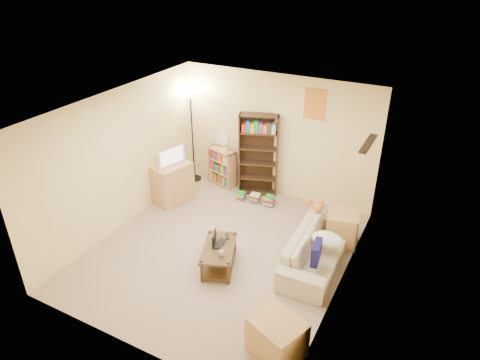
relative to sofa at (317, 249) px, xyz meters
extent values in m
plane|color=#BEA38E|center=(-1.53, -0.42, -0.28)|extent=(4.50, 4.50, 0.00)
cube|color=#FFE8AB|center=(-1.53, 1.83, 0.97)|extent=(4.00, 0.04, 2.50)
cube|color=#FFE8AB|center=(-1.53, -2.67, 0.97)|extent=(4.00, 0.04, 2.50)
cube|color=#FFE8AB|center=(-3.53, -0.42, 0.97)|extent=(0.04, 4.50, 2.50)
cube|color=#FFE8AB|center=(0.47, -0.42, 0.97)|extent=(0.04, 4.50, 2.50)
cube|color=silver|center=(-1.53, -0.42, 2.22)|extent=(4.00, 4.50, 0.04)
cube|color=red|center=(-0.81, 1.82, 1.74)|extent=(0.40, 0.02, 0.58)
cube|color=black|center=(0.39, 0.88, 1.57)|extent=(0.12, 0.80, 0.03)
imported|color=beige|center=(0.00, 0.00, 0.00)|extent=(1.94, 0.87, 0.55)
cube|color=#141457|center=(0.10, -0.40, 0.25)|extent=(0.16, 0.37, 0.33)
ellipsoid|color=white|center=(0.13, 0.05, 0.20)|extent=(0.51, 0.36, 0.22)
ellipsoid|color=orange|center=(-0.23, 0.72, 0.35)|extent=(0.35, 0.17, 0.14)
sphere|color=orange|center=(-0.43, 0.71, 0.37)|extent=(0.12, 0.12, 0.12)
cube|color=#48331C|center=(-1.34, -0.81, 0.09)|extent=(0.76, 0.98, 0.04)
cube|color=#48331C|center=(-1.34, -0.81, -0.20)|extent=(0.72, 0.93, 0.03)
cube|color=#48331C|center=(-1.39, -1.24, -0.08)|extent=(0.04, 0.04, 0.39)
cube|color=#48331C|center=(-1.01, -1.09, -0.08)|extent=(0.04, 0.04, 0.39)
cube|color=#48331C|center=(-1.67, -0.53, -0.08)|extent=(0.04, 0.04, 0.39)
cube|color=#48331C|center=(-1.29, -0.38, -0.08)|extent=(0.04, 0.04, 0.39)
imported|color=black|center=(-1.33, -0.72, 0.12)|extent=(0.33, 0.25, 0.02)
cube|color=white|center=(-1.44, -0.77, 0.23)|extent=(0.12, 0.27, 0.19)
imported|color=silver|center=(-1.19, -0.97, 0.15)|extent=(0.13, 0.13, 0.09)
cube|color=black|center=(-1.35, -0.51, 0.12)|extent=(0.13, 0.15, 0.02)
cube|color=tan|center=(-3.23, 0.57, 0.13)|extent=(0.73, 0.87, 0.80)
imported|color=black|center=(-3.23, 0.57, 0.71)|extent=(0.68, 0.43, 0.36)
cube|color=#3A2A16|center=(-1.82, 1.63, 0.59)|extent=(0.82, 0.50, 1.72)
cube|color=tan|center=(-2.66, 1.63, 0.13)|extent=(0.68, 0.43, 0.81)
cylinder|color=white|center=(-2.62, 1.61, 0.56)|extent=(0.16, 0.16, 0.04)
cylinder|color=white|center=(-2.62, 1.61, 0.66)|extent=(0.02, 0.02, 0.16)
cylinder|color=white|center=(-2.62, 1.58, 0.82)|extent=(0.29, 0.06, 0.29)
cylinder|color=black|center=(-3.33, 1.54, -0.26)|extent=(0.29, 0.29, 0.03)
cylinder|color=black|center=(-3.33, 1.54, 0.65)|extent=(0.03, 0.03, 1.86)
cone|color=#FFF0C6|center=(-3.33, 1.54, 1.62)|extent=(0.33, 0.33, 0.15)
cube|color=tan|center=(0.19, 0.74, 0.02)|extent=(0.61, 0.61, 0.59)
cube|color=tan|center=(0.12, -1.91, -0.02)|extent=(0.77, 0.71, 0.52)
cube|color=red|center=(-2.00, 1.23, -0.19)|extent=(0.20, 0.15, 0.17)
cube|color=#1966B2|center=(-1.70, 1.24, -0.17)|extent=(0.20, 0.15, 0.20)
cube|color=gold|center=(-1.40, 1.26, -0.16)|extent=(0.20, 0.15, 0.24)
camera|label=1|loc=(1.45, -5.43, 4.19)|focal=32.00mm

